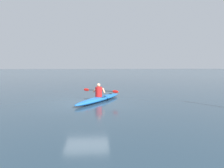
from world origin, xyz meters
name	(u,v)px	position (x,y,z in m)	size (l,w,h in m)	color
ground_plane	(87,103)	(0.00, 0.00, 0.00)	(160.00, 160.00, 0.00)	#233847
kayak	(99,99)	(-0.73, -0.61, 0.14)	(3.09, 4.45, 0.28)	#1959A5
kayaker	(99,91)	(-0.71, -0.56, 0.61)	(2.08, 1.29, 0.79)	red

